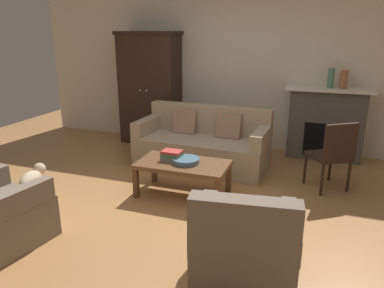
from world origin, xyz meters
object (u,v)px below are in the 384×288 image
object	(u,v)px
armchair_near_right	(244,251)
side_chair_wooden	(333,152)
fruit_bowl	(186,160)
mantel_vase_terracotta	(344,79)
armoire	(150,88)
couch	(203,145)
dog	(32,180)
book_stack	(172,155)
coffee_table	(183,167)
fireplace	(326,123)
mantel_vase_jade	(331,78)

from	to	relation	value
armchair_near_right	side_chair_wooden	world-z (taller)	side_chair_wooden
fruit_bowl	mantel_vase_terracotta	distance (m)	2.77
armoire	side_chair_wooden	bearing A→B (deg)	-21.46
fruit_bowl	side_chair_wooden	bearing A→B (deg)	23.29
couch	dog	xyz separation A→B (m)	(-1.57, -1.78, -0.07)
book_stack	armchair_near_right	size ratio (longest dim) A/B	0.29
coffee_table	armchair_near_right	distance (m)	1.76
coffee_table	side_chair_wooden	xyz separation A→B (m)	(1.71, 0.73, 0.15)
armoire	armchair_near_right	size ratio (longest dim) A/B	2.19
fireplace	armoire	size ratio (longest dim) A/B	0.65
couch	dog	size ratio (longest dim) A/B	3.51
couch	armchair_near_right	size ratio (longest dim) A/B	2.23
fireplace	mantel_vase_jade	world-z (taller)	mantel_vase_jade
fruit_bowl	side_chair_wooden	world-z (taller)	side_chair_wooden
fireplace	side_chair_wooden	distance (m)	1.28
mantel_vase_jade	book_stack	bearing A→B (deg)	-132.44
armoire	book_stack	bearing A→B (deg)	-58.01
armoire	mantel_vase_terracotta	size ratio (longest dim) A/B	7.16
coffee_table	fruit_bowl	size ratio (longest dim) A/B	3.35
couch	mantel_vase_jade	bearing A→B (deg)	28.65
couch	mantel_vase_terracotta	bearing A→B (deg)	26.28
fireplace	side_chair_wooden	bearing A→B (deg)	-85.72
armoire	dog	bearing A→B (deg)	-96.74
mantel_vase_terracotta	dog	xyz separation A→B (m)	(-3.44, -2.71, -1.01)
mantel_vase_terracotta	armchair_near_right	distance (m)	3.60
mantel_vase_jade	dog	distance (m)	4.36
fireplace	book_stack	world-z (taller)	fireplace
book_stack	armchair_near_right	world-z (taller)	armchair_near_right
fruit_bowl	book_stack	bearing A→B (deg)	169.55
side_chair_wooden	couch	bearing A→B (deg)	169.57
coffee_table	mantel_vase_terracotta	distance (m)	2.82
armoire	couch	distance (m)	1.66
dog	mantel_vase_jade	bearing A→B (deg)	39.66
mantel_vase_jade	mantel_vase_terracotta	bearing A→B (deg)	0.00
mantel_vase_terracotta	side_chair_wooden	size ratio (longest dim) A/B	0.30
mantel_vase_jade	side_chair_wooden	xyz separation A→B (m)	(0.10, -1.26, -0.75)
mantel_vase_jade	armchair_near_right	xyz separation A→B (m)	(-0.57, -3.39, -0.95)
fireplace	side_chair_wooden	xyz separation A→B (m)	(0.10, -1.27, -0.06)
side_chair_wooden	armchair_near_right	bearing A→B (deg)	-107.34
coffee_table	mantel_vase_jade	xyz separation A→B (m)	(1.62, 1.98, 0.90)
fireplace	fruit_bowl	size ratio (longest dim) A/B	3.84
mantel_vase_jade	mantel_vase_terracotta	world-z (taller)	mantel_vase_jade
fruit_bowl	dog	distance (m)	1.85
mantel_vase_terracotta	fireplace	bearing A→B (deg)	174.31
mantel_vase_terracotta	armchair_near_right	world-z (taller)	mantel_vase_terracotta
coffee_table	fruit_bowl	xyz separation A→B (m)	(0.04, 0.01, 0.08)
couch	side_chair_wooden	distance (m)	1.83
armoire	side_chair_wooden	world-z (taller)	armoire
dog	fireplace	bearing A→B (deg)	39.85
fruit_bowl	mantel_vase_terracotta	xyz separation A→B (m)	(1.76, 1.98, 0.81)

